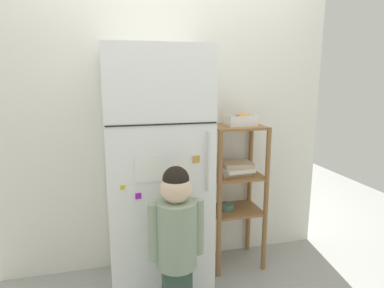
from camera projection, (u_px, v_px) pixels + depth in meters
The scene contains 6 objects.
ground_plane at pixel (179, 280), 2.47m from camera, with size 6.00×6.00×0.00m, color #999993.
kitchen_wall_back at pixel (169, 129), 2.57m from camera, with size 2.60×0.03×2.19m, color silver.
refrigerator at pixel (157, 172), 2.28m from camera, with size 0.68×0.61×1.69m.
child_standing at pixel (176, 233), 1.90m from camera, with size 0.33×0.24×1.01m.
pantry_shelf_unit at pixel (236, 181), 2.58m from camera, with size 0.41×0.34×1.14m.
fruit_bin at pixel (241, 120), 2.51m from camera, with size 0.22×0.17×0.09m.
Camera 1 is at (-0.45, -2.17, 1.50)m, focal length 30.81 mm.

